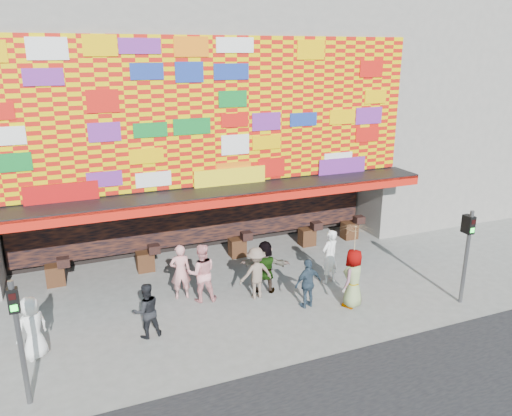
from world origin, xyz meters
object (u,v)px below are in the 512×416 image
Objects in this scene: ped_i at (202,273)px; ped_g at (353,278)px; signal_left at (18,330)px; ped_a at (32,328)px; signal_right at (468,247)px; ped_d at (256,273)px; ped_b at (180,272)px; ped_e at (308,283)px; ped_h at (330,256)px; ped_c at (146,311)px; parasol at (356,240)px; ped_f at (265,267)px.

ped_g is at bearing 164.10° from ped_i.
ped_a is at bearing 86.21° from signal_left.
ped_g is at bearing 141.31° from ped_a.
signal_right is at bearing 0.00° from signal_left.
ped_d is at bearing 175.20° from ped_i.
ped_e is (3.44, -2.04, -0.11)m from ped_b.
ped_g is (2.53, -1.63, 0.08)m from ped_d.
ped_e is (-4.58, 1.56, -1.08)m from signal_right.
ped_h is at bearing 137.71° from signal_right.
signal_right is 1.61× the size of ped_h.
signal_right is 1.67× the size of ped_b.
ped_a reaches higher than ped_c.
parasol is (0.00, -0.00, 1.25)m from ped_g.
ped_g is (-3.28, 1.10, -0.94)m from signal_right.
ped_e is at bearing 160.34° from parasol.
signal_left is at bearing -173.14° from parasol.
ped_b is (4.38, 3.60, -0.96)m from signal_left.
ped_f reaches higher than ped_a.
ped_c reaches higher than ped_e.
ped_b is at bearing -25.60° from ped_i.
signal_left is 3.61m from ped_c.
parasol is (1.30, -0.46, 1.38)m from ped_e.
ped_e is at bearing 133.71° from ped_d.
signal_left is 7.69m from ped_f.
ped_c is at bearing 46.62° from ped_i.
parasol reaches higher than ped_f.
ped_f is at bearing -169.23° from ped_c.
ped_i is 0.99× the size of parasol.
ped_g is 0.99× the size of ped_h.
signal_left is at bearing 47.80° from ped_f.
parasol is (6.15, -0.65, 1.38)m from ped_c.
ped_a is at bearing -9.99° from ped_e.
ped_d is 1.70m from ped_i.
signal_right is at bearing 153.35° from ped_e.
signal_right reaches higher than ped_i.
ped_d is 3.01m from ped_g.
ped_g is at bearing 167.50° from ped_c.
ped_f is at bearing -68.61° from ped_e.
signal_right is 3.59m from ped_g.
parasol reaches higher than ped_b.
ped_d is 0.89× the size of parasol.
ped_g is at bearing 152.51° from ped_e.
ped_c is at bearing 12.38° from ped_d.
parasol is at bearing 164.10° from ped_i.
ped_e is (7.82, 1.56, -1.08)m from signal_left.
signal_left is 1.91× the size of ped_c.
ped_c is 0.84× the size of ped_h.
signal_right reaches higher than parasol.
ped_g reaches higher than ped_d.
signal_left reaches higher than ped_d.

